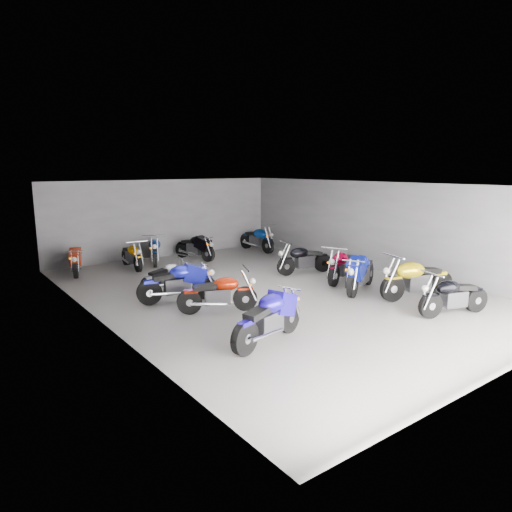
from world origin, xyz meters
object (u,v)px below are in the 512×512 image
(motorcycle_right_a, at_px, (453,296))
(motorcycle_right_d, at_px, (342,265))
(motorcycle_left_e, at_px, (178,283))
(motorcycle_right_b, at_px, (416,279))
(motorcycle_right_e, at_px, (304,259))
(motorcycle_back_b, at_px, (132,256))
(motorcycle_back_f, at_px, (257,239))
(motorcycle_back_c, at_px, (155,250))
(motorcycle_left_d, at_px, (219,293))
(motorcycle_back_a, at_px, (77,260))
(motorcycle_back_d, at_px, (195,247))
(drain_grate, at_px, (279,295))
(motorcycle_left_f, at_px, (166,276))
(motorcycle_right_c, at_px, (361,272))
(motorcycle_left_b, at_px, (269,318))

(motorcycle_right_a, distance_m, motorcycle_right_d, 4.09)
(motorcycle_right_a, xyz_separation_m, motorcycle_right_d, (0.33, 4.08, 0.04))
(motorcycle_left_e, bearing_deg, motorcycle_right_b, 70.50)
(motorcycle_right_a, distance_m, motorcycle_right_e, 5.65)
(motorcycle_left_e, distance_m, motorcycle_back_b, 4.89)
(motorcycle_back_f, bearing_deg, motorcycle_back_c, -4.00)
(motorcycle_left_d, xyz_separation_m, motorcycle_back_a, (-1.72, 6.65, -0.00))
(motorcycle_back_d, bearing_deg, motorcycle_right_b, 88.90)
(motorcycle_right_e, xyz_separation_m, motorcycle_back_c, (-3.50, 4.73, 0.02))
(motorcycle_back_c, height_order, motorcycle_back_f, motorcycle_back_f)
(drain_grate, height_order, motorcycle_right_e, motorcycle_right_e)
(motorcycle_back_b, distance_m, motorcycle_back_d, 2.71)
(drain_grate, height_order, motorcycle_left_f, motorcycle_left_f)
(motorcycle_right_d, xyz_separation_m, motorcycle_back_a, (-6.70, 6.30, -0.04))
(motorcycle_back_c, bearing_deg, motorcycle_back_b, 41.06)
(motorcycle_right_e, bearing_deg, motorcycle_left_e, 107.61)
(drain_grate, relative_size, motorcycle_right_c, 0.14)
(motorcycle_left_f, relative_size, motorcycle_back_c, 0.88)
(motorcycle_back_b, distance_m, motorcycle_back_f, 5.88)
(drain_grate, relative_size, motorcycle_left_e, 0.15)
(motorcycle_right_b, height_order, motorcycle_back_a, motorcycle_right_b)
(motorcycle_back_f, bearing_deg, motorcycle_right_c, 76.74)
(motorcycle_right_d, xyz_separation_m, motorcycle_back_d, (-2.11, 6.06, -0.03))
(motorcycle_right_d, bearing_deg, motorcycle_back_a, 23.99)
(motorcycle_right_a, relative_size, motorcycle_right_d, 0.96)
(drain_grate, relative_size, motorcycle_back_f, 0.14)
(motorcycle_left_d, relative_size, motorcycle_back_d, 0.94)
(motorcycle_back_a, bearing_deg, motorcycle_back_c, -160.82)
(motorcycle_left_b, height_order, motorcycle_left_d, motorcycle_left_b)
(motorcycle_left_e, xyz_separation_m, motorcycle_left_f, (0.23, 1.24, -0.09))
(motorcycle_left_d, distance_m, motorcycle_back_c, 6.76)
(motorcycle_back_d, bearing_deg, motorcycle_left_d, 49.90)
(motorcycle_right_a, relative_size, motorcycle_back_b, 1.01)
(motorcycle_left_b, xyz_separation_m, motorcycle_left_e, (-0.15, 3.90, -0.01))
(motorcycle_right_e, distance_m, motorcycle_back_d, 4.86)
(motorcycle_right_d, distance_m, motorcycle_back_d, 6.42)
(motorcycle_right_d, distance_m, motorcycle_back_b, 7.68)
(drain_grate, distance_m, motorcycle_right_e, 2.95)
(motorcycle_right_c, height_order, motorcycle_back_c, motorcycle_right_c)
(motorcycle_back_a, bearing_deg, motorcycle_left_e, 123.45)
(motorcycle_left_e, xyz_separation_m, motorcycle_right_b, (5.57, -3.78, 0.04))
(motorcycle_back_d, bearing_deg, motorcycle_back_a, -18.97)
(motorcycle_back_b, xyz_separation_m, motorcycle_back_f, (5.88, 0.12, 0.06))
(motorcycle_right_a, height_order, motorcycle_right_d, motorcycle_right_d)
(drain_grate, relative_size, motorcycle_right_a, 0.16)
(motorcycle_right_d, bearing_deg, motorcycle_right_b, 161.56)
(motorcycle_back_d, height_order, motorcycle_back_f, motorcycle_back_f)
(motorcycle_left_d, relative_size, motorcycle_back_c, 0.94)
(motorcycle_left_b, relative_size, motorcycle_back_f, 0.99)
(motorcycle_left_f, relative_size, motorcycle_right_e, 0.87)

